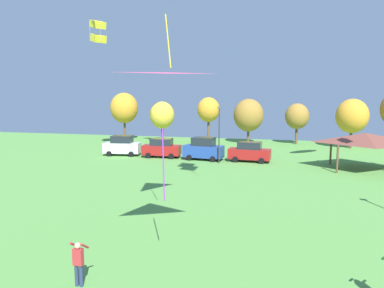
{
  "coord_description": "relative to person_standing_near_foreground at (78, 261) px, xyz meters",
  "views": [
    {
      "loc": [
        4.66,
        0.81,
        6.77
      ],
      "look_at": [
        0.88,
        15.44,
        4.8
      ],
      "focal_mm": 32.0,
      "sensor_mm": 36.0,
      "label": 1
    }
  ],
  "objects": [
    {
      "name": "light_post_0",
      "position": [
        0.7,
        25.28,
        2.46
      ],
      "size": [
        0.36,
        0.2,
        6.04
      ],
      "color": "#2D2D33",
      "rests_on": "ground"
    },
    {
      "name": "treeline_tree_3",
      "position": [
        2.16,
        43.01,
        3.4
      ],
      "size": [
        4.58,
        4.58,
        6.88
      ],
      "color": "brown",
      "rests_on": "ground"
    },
    {
      "name": "parked_car_rightmost_in_row",
      "position": [
        3.78,
        26.97,
        0.13
      ],
      "size": [
        4.63,
        2.18,
        2.2
      ],
      "rotation": [
        0.0,
        0.0,
        -0.07
      ],
      "color": "maroon",
      "rests_on": "ground"
    },
    {
      "name": "treeline_tree_4",
      "position": [
        9.37,
        43.82,
        3.28
      ],
      "size": [
        3.53,
        3.53,
        6.2
      ],
      "color": "brown",
      "rests_on": "ground"
    },
    {
      "name": "treeline_tree_0",
      "position": [
        -18.27,
        42.12,
        4.39
      ],
      "size": [
        4.57,
        4.57,
        7.88
      ],
      "color": "brown",
      "rests_on": "ground"
    },
    {
      "name": "parked_car_third_from_left",
      "position": [
        -1.35,
        26.85,
        0.29
      ],
      "size": [
        4.6,
        2.4,
        2.57
      ],
      "rotation": [
        0.0,
        0.0,
        -0.11
      ],
      "color": "#234299",
      "rests_on": "ground"
    },
    {
      "name": "treeline_tree_1",
      "position": [
        -11.24,
        41.05,
        3.35
      ],
      "size": [
        3.88,
        3.88,
        6.46
      ],
      "color": "brown",
      "rests_on": "ground"
    },
    {
      "name": "treeline_tree_5",
      "position": [
        16.53,
        41.01,
        3.53
      ],
      "size": [
        4.31,
        4.31,
        6.88
      ],
      "color": "brown",
      "rests_on": "ground"
    },
    {
      "name": "treeline_tree_2",
      "position": [
        -3.76,
        41.17,
        4.23
      ],
      "size": [
        3.43,
        3.43,
        7.12
      ],
      "color": "brown",
      "rests_on": "ground"
    },
    {
      "name": "parked_car_leftmost",
      "position": [
        -11.61,
        27.44,
        0.23
      ],
      "size": [
        4.59,
        2.44,
        2.43
      ],
      "rotation": [
        0.0,
        0.0,
        0.14
      ],
      "color": "silver",
      "rests_on": "ground"
    },
    {
      "name": "parked_car_second_from_left",
      "position": [
        -6.48,
        27.27,
        0.15
      ],
      "size": [
        4.53,
        2.21,
        2.24
      ],
      "rotation": [
        0.0,
        0.0,
        0.06
      ],
      "color": "maroon",
      "rests_on": "ground"
    },
    {
      "name": "kite_flying_1",
      "position": [
        -15.1,
        28.81,
        14.09
      ],
      "size": [
        2.24,
        2.2,
        2.86
      ],
      "color": "yellow"
    },
    {
      "name": "kite_flying_3",
      "position": [
        2.03,
        3.27,
        5.8
      ],
      "size": [
        3.48,
        3.09,
        4.21
      ],
      "color": "#E54C93"
    },
    {
      "name": "person_standing_near_foreground",
      "position": [
        0.0,
        0.0,
        0.0
      ],
      "size": [
        0.52,
        0.49,
        1.71
      ],
      "rotation": [
        0.0,
        0.0,
        0.02
      ],
      "color": "navy",
      "rests_on": "ground"
    },
    {
      "name": "park_pavilion",
      "position": [
        14.94,
        25.4,
        2.12
      ],
      "size": [
        7.18,
        5.73,
        3.6
      ],
      "color": "brown",
      "rests_on": "ground"
    }
  ]
}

